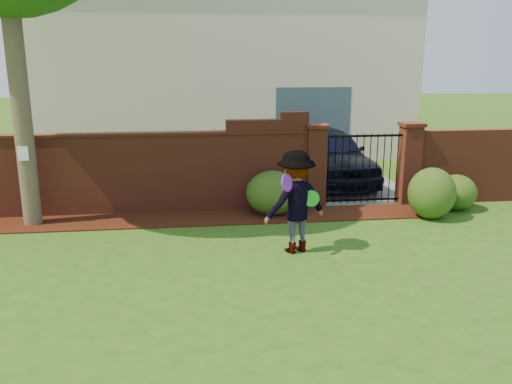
{
  "coord_description": "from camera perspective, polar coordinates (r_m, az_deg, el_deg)",
  "views": [
    {
      "loc": [
        -0.38,
        -7.45,
        3.32
      ],
      "look_at": [
        0.73,
        1.4,
        1.05
      ],
      "focal_mm": 37.36,
      "sensor_mm": 36.0,
      "label": 1
    }
  ],
  "objects": [
    {
      "name": "ground",
      "position": [
        8.16,
        -3.92,
        -9.79
      ],
      "size": [
        80.0,
        80.0,
        0.01
      ],
      "primitive_type": "cube",
      "color": "#2D5715",
      "rests_on": "ground"
    },
    {
      "name": "mulch_bed",
      "position": [
        11.29,
        -9.74,
        -2.94
      ],
      "size": [
        11.1,
        1.08,
        0.03
      ],
      "primitive_type": "cube",
      "color": "#321209",
      "rests_on": "ground"
    },
    {
      "name": "brick_wall",
      "position": [
        11.81,
        -14.94,
        2.11
      ],
      "size": [
        8.7,
        0.31,
        2.16
      ],
      "color": "maroon",
      "rests_on": "ground"
    },
    {
      "name": "brick_wall_return",
      "position": [
        13.63,
        23.83,
        2.63
      ],
      "size": [
        4.0,
        0.25,
        1.7
      ],
      "primitive_type": "cube",
      "color": "maroon",
      "rests_on": "ground"
    },
    {
      "name": "pillar_left",
      "position": [
        12.01,
        6.38,
        2.85
      ],
      "size": [
        0.5,
        0.5,
        1.88
      ],
      "color": "maroon",
      "rests_on": "ground"
    },
    {
      "name": "pillar_right",
      "position": [
        12.7,
        16.1,
        3.0
      ],
      "size": [
        0.5,
        0.5,
        1.88
      ],
      "color": "maroon",
      "rests_on": "ground"
    },
    {
      "name": "iron_gate",
      "position": [
        12.33,
        11.35,
        2.47
      ],
      "size": [
        1.78,
        0.03,
        1.6
      ],
      "color": "black",
      "rests_on": "ground"
    },
    {
      "name": "driveway",
      "position": [
        16.27,
        6.82,
        2.44
      ],
      "size": [
        3.2,
        8.0,
        0.01
      ],
      "primitive_type": "cube",
      "color": "slate",
      "rests_on": "ground"
    },
    {
      "name": "house",
      "position": [
        19.49,
        -3.16,
        13.81
      ],
      "size": [
        12.4,
        6.4,
        6.3
      ],
      "color": "beige",
      "rests_on": "ground"
    },
    {
      "name": "car",
      "position": [
        14.37,
        7.97,
        3.83
      ],
      "size": [
        2.13,
        4.5,
        1.49
      ],
      "primitive_type": "imported",
      "rotation": [
        0.0,
        0.0,
        0.09
      ],
      "color": "black",
      "rests_on": "ground"
    },
    {
      "name": "paper_notice",
      "position": [
        11.28,
        -23.68,
        3.8
      ],
      "size": [
        0.2,
        0.01,
        0.28
      ],
      "primitive_type": "cube",
      "color": "white",
      "rests_on": "tree"
    },
    {
      "name": "shrub_left",
      "position": [
        11.47,
        1.82,
        -0.07
      ],
      "size": [
        1.16,
        1.16,
        0.95
      ],
      "primitive_type": "ellipsoid",
      "color": "#214915",
      "rests_on": "ground"
    },
    {
      "name": "shrub_middle",
      "position": [
        11.74,
        18.3,
        -0.13
      ],
      "size": [
        0.99,
        0.99,
        1.09
      ],
      "primitive_type": "ellipsoid",
      "color": "#214915",
      "rests_on": "ground"
    },
    {
      "name": "shrub_right",
      "position": [
        12.64,
        20.64,
        -0.03
      ],
      "size": [
        0.89,
        0.89,
        0.79
      ],
      "primitive_type": "ellipsoid",
      "color": "#214915",
      "rests_on": "ground"
    },
    {
      "name": "man",
      "position": [
        9.16,
        4.36,
        -1.11
      ],
      "size": [
        1.31,
        1.02,
        1.79
      ],
      "primitive_type": "imported",
      "rotation": [
        0.0,
        0.0,
        3.49
      ],
      "color": "gray",
      "rests_on": "ground"
    },
    {
      "name": "frisbee_purple",
      "position": [
        8.72,
        3.32,
        1.0
      ],
      "size": [
        0.26,
        0.28,
        0.29
      ],
      "primitive_type": "cylinder",
      "rotation": [
        1.36,
        0.0,
        0.85
      ],
      "color": "purple",
      "rests_on": "man"
    },
    {
      "name": "frisbee_green",
      "position": [
        9.1,
        5.92,
        -0.69
      ],
      "size": [
        0.29,
        0.09,
        0.28
      ],
      "primitive_type": "cylinder",
      "rotation": [
        1.43,
        0.0,
        -0.07
      ],
      "color": "green",
      "rests_on": "man"
    }
  ]
}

